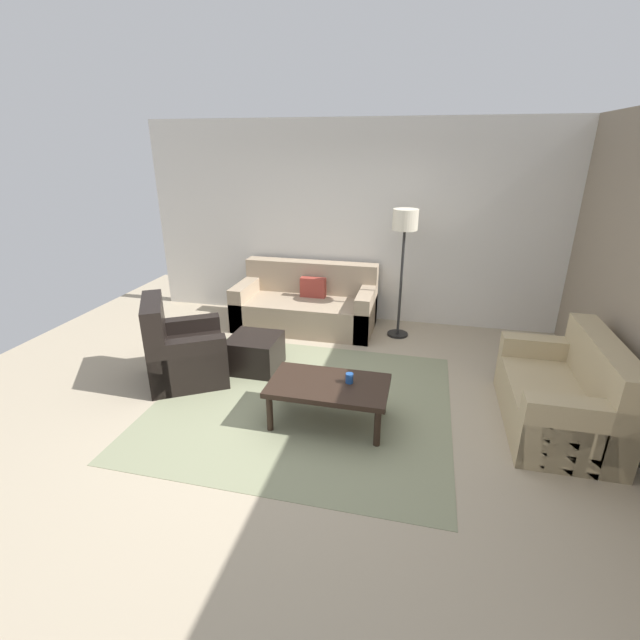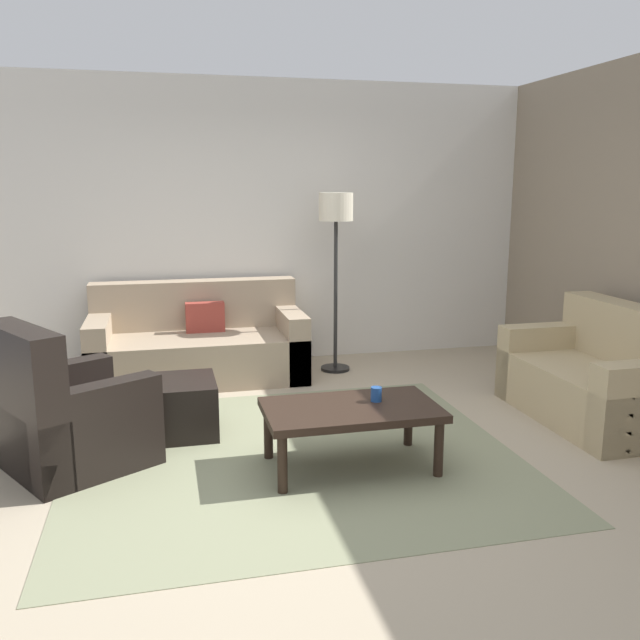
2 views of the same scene
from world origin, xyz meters
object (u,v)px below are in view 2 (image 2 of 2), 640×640
at_px(armchair_leather, 64,421).
at_px(cup, 376,394).
at_px(couch_main, 198,346).
at_px(lamp_standing, 336,225).
at_px(coffee_table, 351,414).
at_px(couch_loveseat, 603,381).
at_px(ottoman, 177,407).

relative_size(armchair_leather, cup, 11.74).
bearing_deg(couch_main, lamp_standing, -4.31).
height_order(couch_main, coffee_table, couch_main).
xyz_separation_m(coffee_table, lamp_standing, (0.49, 2.24, 1.05)).
distance_m(couch_main, armchair_leather, 2.13).
bearing_deg(cup, coffee_table, -163.12).
distance_m(couch_loveseat, lamp_standing, 2.69).
xyz_separation_m(armchair_leather, ottoman, (0.71, 0.43, -0.11)).
distance_m(ottoman, lamp_standing, 2.40).
xyz_separation_m(couch_main, couch_loveseat, (2.97, -1.91, 0.00)).
bearing_deg(lamp_standing, ottoman, -138.32).
distance_m(coffee_table, lamp_standing, 2.52).
bearing_deg(couch_loveseat, lamp_standing, 132.30).
height_order(couch_loveseat, coffee_table, couch_loveseat).
height_order(couch_loveseat, lamp_standing, lamp_standing).
bearing_deg(cup, couch_loveseat, 10.70).
bearing_deg(couch_loveseat, cup, -169.30).
bearing_deg(ottoman, lamp_standing, 41.68).
height_order(armchair_leather, ottoman, armchair_leather).
bearing_deg(ottoman, couch_loveseat, -7.73).
relative_size(cup, lamp_standing, 0.05).
relative_size(coffee_table, lamp_standing, 0.64).
relative_size(couch_main, coffee_table, 1.76).
distance_m(armchair_leather, coffee_table, 1.82).
bearing_deg(ottoman, coffee_table, -38.96).
distance_m(couch_loveseat, ottoman, 3.23).
distance_m(armchair_leather, lamp_standing, 3.10).
bearing_deg(armchair_leather, couch_main, 63.81).
relative_size(coffee_table, cup, 11.74).
bearing_deg(coffee_table, armchair_leather, 166.41).
height_order(couch_main, couch_loveseat, same).
xyz_separation_m(couch_loveseat, armchair_leather, (-3.91, 0.00, 0.01)).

